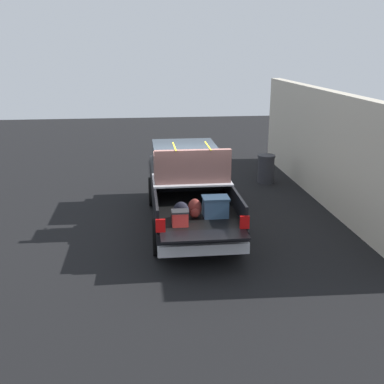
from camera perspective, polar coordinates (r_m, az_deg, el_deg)
ground_plane at (r=12.52m, az=-0.31°, el=-4.00°), size 40.00×40.00×0.00m
pickup_truck at (r=12.55m, az=-0.50°, el=0.79°), size 6.05×2.06×2.23m
building_facade at (r=14.63m, az=16.03°, el=5.26°), size 11.39×0.36×3.33m
trash_can at (r=16.46m, az=8.98°, el=2.82°), size 0.60×0.60×0.98m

